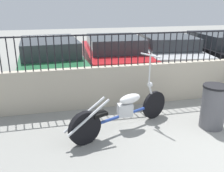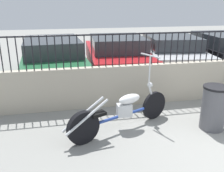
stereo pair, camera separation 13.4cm
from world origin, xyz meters
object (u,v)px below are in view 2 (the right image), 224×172
Objects in this scene: car_green at (53,58)px; car_red at (117,54)px; car_black at (221,50)px; car_silver at (169,53)px; motorcycle_blue at (118,112)px; trash_bin at (214,108)px.

car_green is 1.13× the size of car_red.
car_green is at bearing 93.48° from car_black.
car_silver is (1.87, -0.06, -0.00)m from car_red.
motorcycle_blue reaches higher than car_red.
car_red is (0.87, 3.98, 0.26)m from motorcycle_blue.
car_black is (2.94, 4.18, 0.22)m from trash_bin.
car_black is (3.90, -0.06, 0.01)m from car_red.
trash_bin is 0.21× the size of car_silver.
car_red is (2.10, 0.17, -0.01)m from car_green.
car_black is at bearing 15.78° from motorcycle_blue.
motorcycle_blue reaches higher than car_green.
car_black is at bearing 54.85° from trash_bin.
motorcycle_blue is at bearing 151.94° from car_silver.
car_red is 0.96× the size of car_black.
car_green is at bearing 97.58° from car_red.
car_silver is 2.03m from car_black.
car_red is at bearing 91.52° from car_black.
motorcycle_blue is 1.84m from trash_bin.
trash_bin is at bearing -164.45° from car_red.
car_red is at bearing 94.99° from car_silver.
car_red reaches higher than trash_bin.
car_silver reaches higher than trash_bin.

